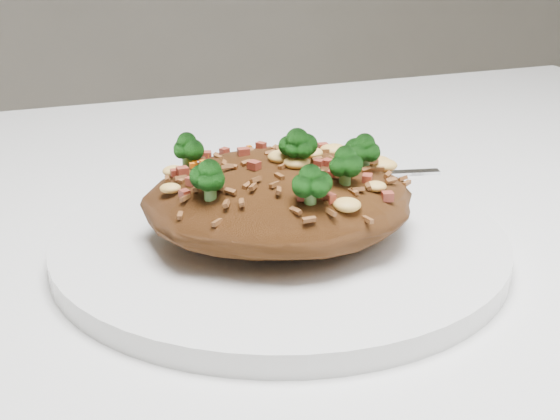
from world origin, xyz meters
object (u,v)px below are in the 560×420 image
at_px(dining_table, 191,368).
at_px(plate, 280,242).
at_px(fried_rice, 280,187).
at_px(fork, 344,176).

height_order(dining_table, plate, plate).
bearing_deg(dining_table, fried_rice, -26.49).
relative_size(dining_table, fried_rice, 7.22).
height_order(dining_table, fried_rice, fried_rice).
xyz_separation_m(plate, fried_rice, (-0.00, -0.00, 0.04)).
xyz_separation_m(dining_table, plate, (0.06, -0.03, 0.10)).
bearing_deg(dining_table, fork, 20.81).
xyz_separation_m(plate, fork, (0.08, 0.08, 0.01)).
bearing_deg(plate, fried_rice, -96.13).
bearing_deg(plate, fork, 44.45).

